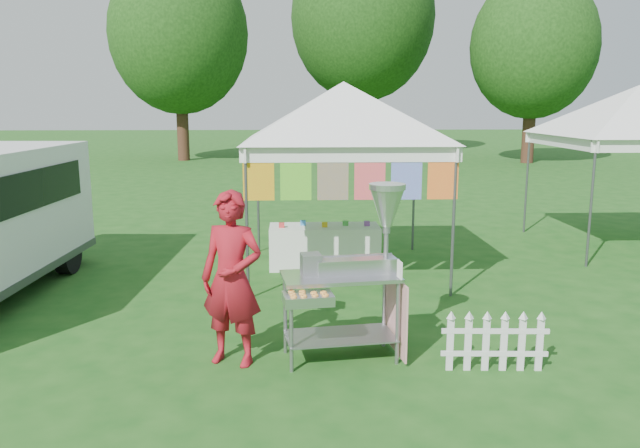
{
  "coord_description": "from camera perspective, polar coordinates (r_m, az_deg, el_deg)",
  "views": [
    {
      "loc": [
        -0.8,
        -6.27,
        2.66
      ],
      "look_at": [
        -0.44,
        1.81,
        1.1
      ],
      "focal_mm": 35.0,
      "sensor_mm": 36.0,
      "label": 1
    }
  ],
  "objects": [
    {
      "name": "ground",
      "position": [
        6.85,
        4.41,
        -11.95
      ],
      "size": [
        120.0,
        120.0,
        0.0
      ],
      "primitive_type": "plane",
      "color": "#194E16",
      "rests_on": "ground"
    },
    {
      "name": "tree_mid",
      "position": [
        34.77,
        3.94,
        18.28
      ],
      "size": [
        7.6,
        7.6,
        11.52
      ],
      "color": "#3B2015",
      "rests_on": "ground"
    },
    {
      "name": "display_table",
      "position": [
        10.31,
        0.4,
        -2.06
      ],
      "size": [
        1.8,
        0.7,
        0.69
      ],
      "primitive_type": "cube",
      "color": "white",
      "rests_on": "ground"
    },
    {
      "name": "vendor",
      "position": [
        6.45,
        -8.06,
        -4.97
      ],
      "size": [
        0.77,
        0.63,
        1.81
      ],
      "primitive_type": "imported",
      "rotation": [
        0.0,
        0.0,
        -0.34
      ],
      "color": "maroon",
      "rests_on": "ground"
    },
    {
      "name": "canopy_right",
      "position": [
        12.91,
        27.2,
        11.21
      ],
      "size": [
        4.24,
        4.24,
        3.45
      ],
      "color": "#59595E",
      "rests_on": "ground"
    },
    {
      "name": "picket_fence",
      "position": [
        6.63,
        15.69,
        -10.49
      ],
      "size": [
        1.08,
        0.09,
        0.56
      ],
      "rotation": [
        0.0,
        0.0,
        -0.06
      ],
      "color": "silver",
      "rests_on": "ground"
    },
    {
      "name": "tree_left",
      "position": [
        30.87,
        -12.77,
        16.55
      ],
      "size": [
        6.4,
        6.4,
        9.53
      ],
      "color": "#3B2015",
      "rests_on": "ground"
    },
    {
      "name": "canopy_main",
      "position": [
        9.8,
        2.16,
        12.82
      ],
      "size": [
        4.24,
        4.24,
        3.45
      ],
      "color": "#59595E",
      "rests_on": "ground"
    },
    {
      "name": "donut_cart",
      "position": [
        6.48,
        3.6,
        -3.13
      ],
      "size": [
        1.34,
        1.07,
        1.85
      ],
      "rotation": [
        0.0,
        0.0,
        0.13
      ],
      "color": "gray",
      "rests_on": "ground"
    },
    {
      "name": "tree_right",
      "position": [
        30.36,
        18.97,
        15.1
      ],
      "size": [
        5.6,
        5.6,
        8.42
      ],
      "color": "#3B2015",
      "rests_on": "ground"
    }
  ]
}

